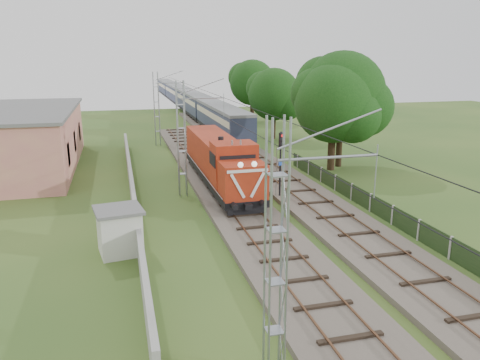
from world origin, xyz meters
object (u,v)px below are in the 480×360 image
object	(u,v)px
locomotive	(220,160)
relay_hut	(120,231)
coach_rake	(185,97)
signal_post	(281,154)

from	to	relation	value
locomotive	relay_hut	distance (m)	13.03
coach_rake	relay_hut	bearing A→B (deg)	-100.90
signal_post	relay_hut	size ratio (longest dim) A/B	1.83
locomotive	coach_rake	distance (m)	53.95
signal_post	coach_rake	bearing A→B (deg)	88.31
relay_hut	signal_post	bearing A→B (deg)	31.12
locomotive	relay_hut	xyz separation A→B (m)	(-7.40, -10.69, -0.93)
locomotive	signal_post	size ratio (longest dim) A/B	3.36
relay_hut	locomotive	bearing A→B (deg)	55.30
coach_rake	signal_post	distance (m)	57.98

